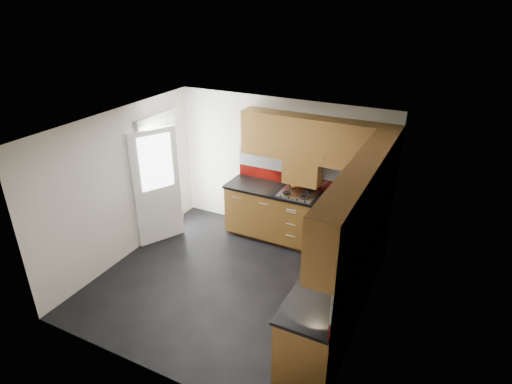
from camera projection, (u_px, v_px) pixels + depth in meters
The scene contains 14 objects.
room at pixel (228, 193), 5.71m from camera, with size 4.00×3.80×2.64m.
base_cabinets at pixel (317, 253), 6.31m from camera, with size 2.70×3.20×0.95m.
countertop at pixel (318, 225), 6.10m from camera, with size 2.72×3.22×0.04m.
backsplash at pixel (339, 203), 6.06m from camera, with size 2.70×3.20×0.54m.
upper_cabinets at pixel (337, 165), 5.69m from camera, with size 2.50×3.20×0.72m.
extractor_hood at pixel (303, 171), 6.94m from camera, with size 0.60×0.33×0.40m, color brown.
glass_cabinet at pixel (378, 162), 5.72m from camera, with size 0.32×0.80×0.66m.
back_door at pixel (160, 180), 7.23m from camera, with size 0.42×1.19×2.04m.
gas_hob at pixel (298, 193), 6.95m from camera, with size 0.60×0.52×0.05m.
utensil_pot at pixel (295, 182), 7.14m from camera, with size 0.12×0.12×0.43m.
toaster at pixel (369, 198), 6.61m from camera, with size 0.29×0.23×0.18m.
food_processor at pixel (353, 231), 5.62m from camera, with size 0.19×0.19×0.32m.
paper_towel at pixel (366, 217), 6.02m from camera, with size 0.12×0.12×0.24m, color white.
orange_cloth at pixel (361, 219), 6.18m from camera, with size 0.16×0.13×0.02m, color orange.
Camera 1 is at (2.64, -4.44, 3.96)m, focal length 30.00 mm.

